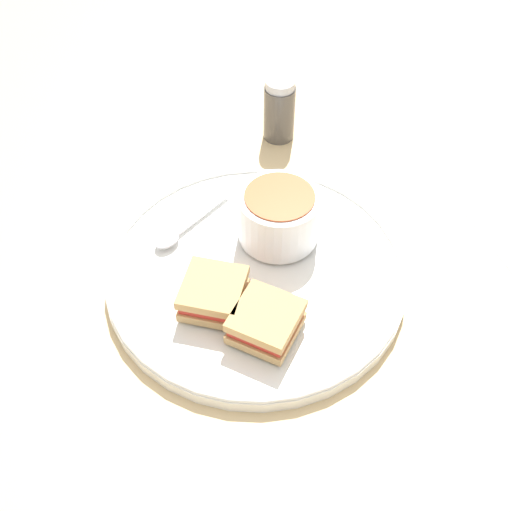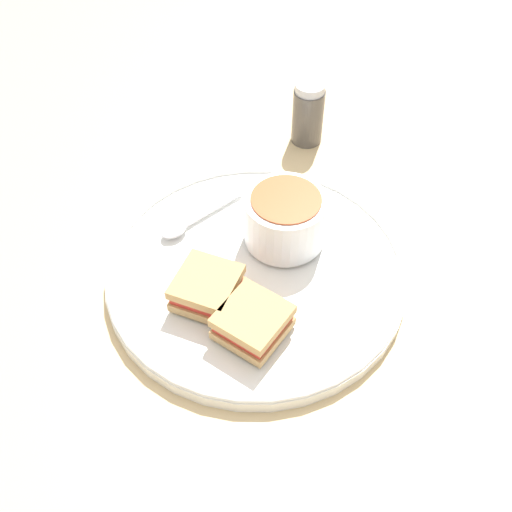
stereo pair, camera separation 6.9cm
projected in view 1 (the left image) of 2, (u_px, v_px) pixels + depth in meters
ground_plane at (256, 277)px, 0.72m from camera, size 2.40×2.40×0.00m
plate at (256, 271)px, 0.71m from camera, size 0.35×0.35×0.02m
soup_bowl at (279, 216)px, 0.71m from camera, size 0.10×0.10×0.06m
spoon at (173, 235)px, 0.73m from camera, size 0.10×0.10×0.01m
sandwich_half_near at (213, 293)px, 0.65m from camera, size 0.08×0.08×0.03m
sandwich_half_far at (266, 321)px, 0.63m from camera, size 0.09×0.09×0.03m
salt_shaker at (279, 110)px, 0.86m from camera, size 0.05×0.05×0.09m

